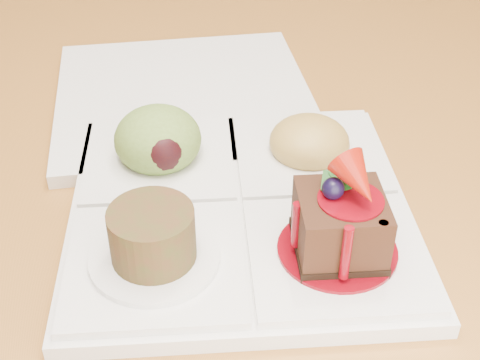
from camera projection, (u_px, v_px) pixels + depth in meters
name	position (u px, v px, depth m)	size (l,w,h in m)	color
dining_table	(267.00, 128.00, 0.71)	(1.00, 1.80, 0.75)	#9E6428
sampler_plate	(237.00, 195.00, 0.48)	(0.30, 0.30, 0.10)	silver
second_plate	(184.00, 98.00, 0.62)	(0.23, 0.23, 0.01)	silver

